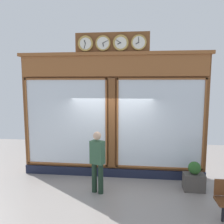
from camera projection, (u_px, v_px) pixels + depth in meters
name	position (u px, v px, depth m)	size (l,w,h in m)	color
shop_facade	(112.00, 115.00, 6.98)	(5.84, 0.42, 4.45)	brown
pedestrian	(97.00, 160.00, 5.95)	(0.42, 0.33, 1.69)	#1C2F21
planter_box	(194.00, 182.00, 6.16)	(0.56, 0.36, 0.48)	#4C4742
planter_shrub	(195.00, 168.00, 6.11)	(0.34, 0.34, 0.34)	#285623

